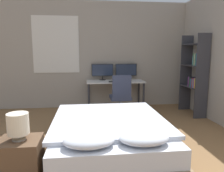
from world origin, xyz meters
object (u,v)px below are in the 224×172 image
bedside_lamp (18,124)px  bookshelf (195,72)px  office_chair (121,100)px  nightstand (21,161)px  monitor_left (102,71)px  monitor_right (126,70)px  computer_mouse (128,81)px  desk (115,84)px  keyboard (116,82)px  bed (110,136)px

bedside_lamp → bookshelf: size_ratio=0.16×
office_chair → bookshelf: (1.70, -0.04, 0.61)m
nightstand → monitor_left: (1.16, 3.17, 0.71)m
monitor_right → bookshelf: (1.42, -0.90, 0.02)m
nightstand → computer_mouse: bearing=58.0°
desk → monitor_left: size_ratio=2.58×
keyboard → bedside_lamp: bearing=-117.8°
nightstand → office_chair: (1.49, 2.31, 0.13)m
bedside_lamp → keyboard: 3.14m
bed → bedside_lamp: bearing=-151.4°
desk → nightstand: bearing=-116.2°
bed → desk: 2.46m
bookshelf → monitor_left: bearing=156.1°
bed → nightstand: bed is taller
bedside_lamp → monitor_right: monitor_right is taller
bed → office_chair: bearing=75.9°
bedside_lamp → monitor_right: bearing=60.8°
bedside_lamp → desk: bearing=63.8°
bed → bookshelf: (2.13, 1.69, 0.73)m
nightstand → bookshelf: bookshelf is taller
keyboard → computer_mouse: size_ratio=5.20×
monitor_left → bookshelf: (2.03, -0.90, 0.02)m
office_chair → bed: bearing=-104.1°
monitor_left → office_chair: size_ratio=0.58×
nightstand → monitor_left: 3.45m
nightstand → bookshelf: size_ratio=0.27×
computer_mouse → office_chair: (-0.24, -0.47, -0.36)m
monitor_right → bookshelf: bookshelf is taller
bedside_lamp → computer_mouse: bedside_lamp is taller
bedside_lamp → monitor_left: bearing=69.9°
nightstand → keyboard: bearing=62.2°
nightstand → computer_mouse: size_ratio=7.02×
monitor_right → bookshelf: size_ratio=0.30×
computer_mouse → bookshelf: 1.56m
nightstand → desk: 3.34m
bed → desk: bearing=80.3°
monitor_right → monitor_left: bearing=180.0°
desk → computer_mouse: computer_mouse is taller
bedside_lamp → keyboard: (1.46, 2.78, 0.06)m
bedside_lamp → desk: (1.46, 2.97, -0.04)m
computer_mouse → bed: bearing=-107.1°
bed → nightstand: bearing=-151.4°
bed → keyboard: 2.29m
nightstand → office_chair: 2.75m
computer_mouse → monitor_right: bearing=85.0°
nightstand → bedside_lamp: (-0.00, -0.00, 0.42)m
bed → office_chair: size_ratio=2.10×
monitor_left → desk: bearing=-32.6°
desk → monitor_left: (-0.31, 0.20, 0.33)m
office_chair → nightstand: bearing=-122.9°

